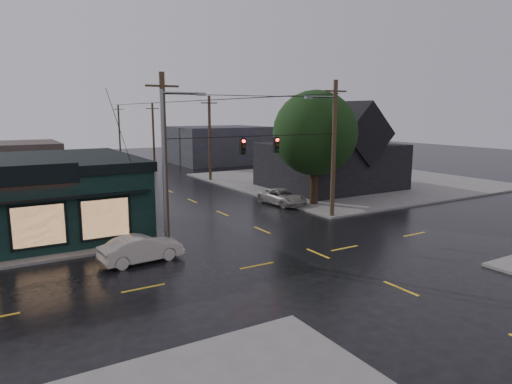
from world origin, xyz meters
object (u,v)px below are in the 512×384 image
suv_silver (282,197)px  utility_pole_ne (332,217)px  sedan_cream (141,249)px  utility_pole_nw (168,242)px  corner_tree (315,133)px

suv_silver → utility_pole_ne: bearing=-90.2°
utility_pole_ne → sedan_cream: size_ratio=2.32×
sedan_cream → suv_silver: size_ratio=0.90×
utility_pole_nw → suv_silver: (12.50, 5.95, 0.67)m
corner_tree → utility_pole_ne: size_ratio=0.94×
corner_tree → sedan_cream: (-17.11, -7.17, -5.39)m
corner_tree → sedan_cream: 19.32m
utility_pole_ne → suv_silver: (-0.50, 5.95, 0.67)m
corner_tree → utility_pole_nw: 16.46m
utility_pole_nw → suv_silver: utility_pole_nw is taller
corner_tree → utility_pole_nw: size_ratio=0.94×
suv_silver → corner_tree: bearing=-41.7°
utility_pole_ne → sedan_cream: 15.73m
utility_pole_ne → suv_silver: utility_pole_ne is taller
corner_tree → sedan_cream: bearing=-157.3°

